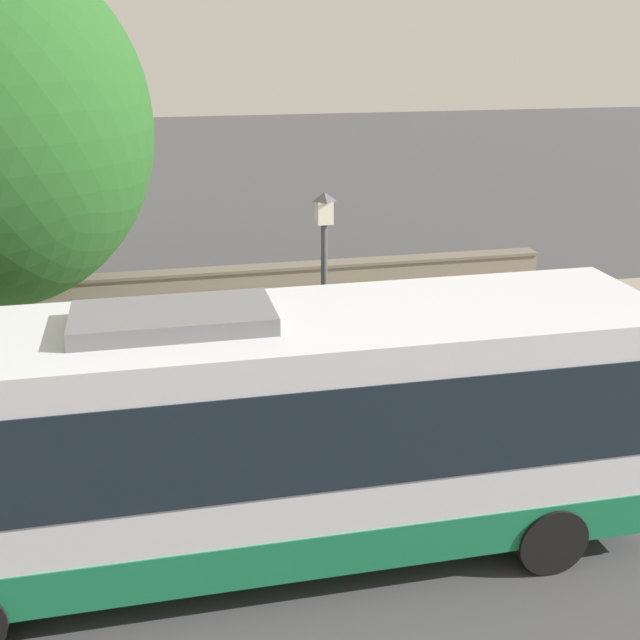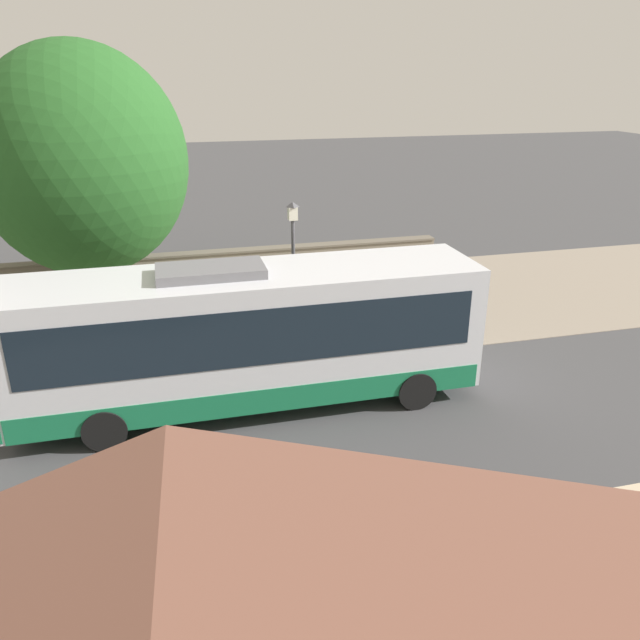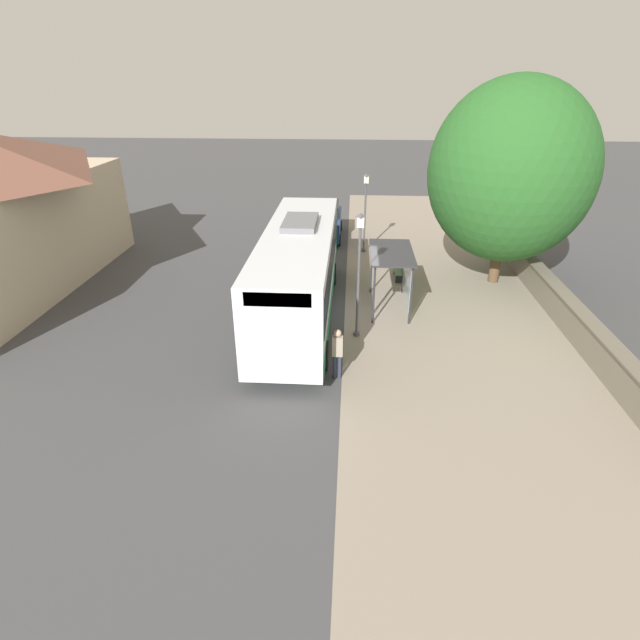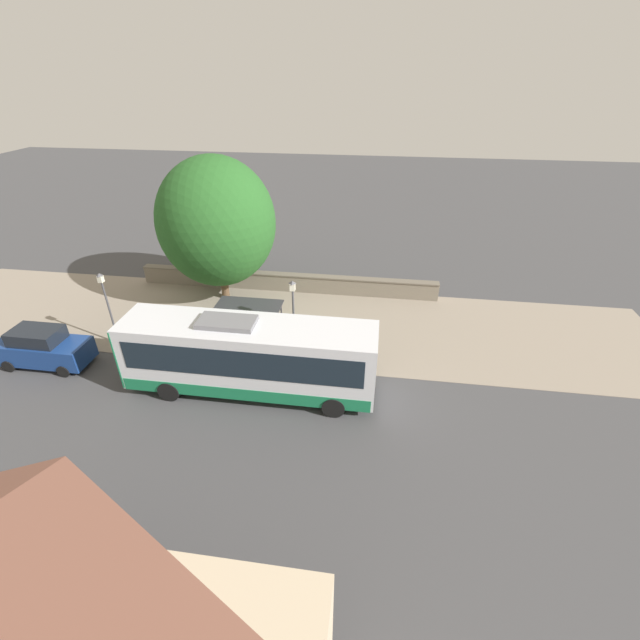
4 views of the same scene
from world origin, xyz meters
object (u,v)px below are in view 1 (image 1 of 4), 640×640
object	(u,v)px
pedestrian	(502,407)
street_lamp_far	(324,311)
bus	(244,433)
bus_shelter	(156,332)

from	to	relation	value
pedestrian	street_lamp_far	bearing A→B (deg)	-102.21
street_lamp_far	bus	bearing A→B (deg)	-35.02
bus_shelter	pedestrian	size ratio (longest dim) A/B	1.95
bus	pedestrian	bearing A→B (deg)	110.21
bus_shelter	street_lamp_far	distance (m)	3.14
bus_shelter	pedestrian	xyz separation A→B (m)	(2.14, 5.60, -1.02)
bus	bus_shelter	distance (m)	3.96
bus	pedestrian	xyz separation A→B (m)	(-1.68, 4.55, -0.90)
bus	pedestrian	distance (m)	4.94
pedestrian	street_lamp_far	size ratio (longest dim) A/B	0.37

